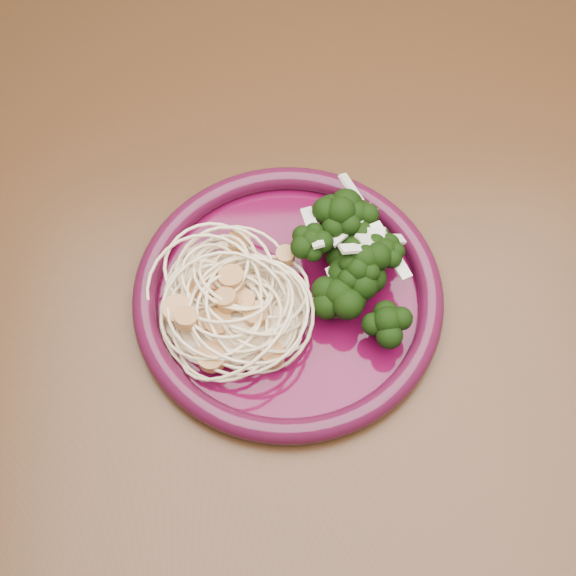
# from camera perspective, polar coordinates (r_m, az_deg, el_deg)

# --- Properties ---
(dining_table) EXTENTS (1.20, 0.80, 0.75)m
(dining_table) POSITION_cam_1_polar(r_m,az_deg,el_deg) (0.72, -9.58, -4.21)
(dining_table) COLOR #472814
(dining_table) RESTS_ON ground
(dinner_plate) EXTENTS (0.28, 0.28, 0.02)m
(dinner_plate) POSITION_cam_1_polar(r_m,az_deg,el_deg) (0.61, -0.00, -0.51)
(dinner_plate) COLOR #470522
(dinner_plate) RESTS_ON dining_table
(spaghetti_pile) EXTENTS (0.13, 0.12, 0.03)m
(spaghetti_pile) POSITION_cam_1_polar(r_m,az_deg,el_deg) (0.60, -3.79, -0.98)
(spaghetti_pile) COLOR beige
(spaghetti_pile) RESTS_ON dinner_plate
(scallop_cluster) EXTENTS (0.13, 0.13, 0.04)m
(scallop_cluster) POSITION_cam_1_polar(r_m,az_deg,el_deg) (0.57, -3.97, 0.46)
(scallop_cluster) COLOR #C58443
(scallop_cluster) RESTS_ON spaghetti_pile
(broccoli_pile) EXTENTS (0.10, 0.14, 0.04)m
(broccoli_pile) POSITION_cam_1_polar(r_m,az_deg,el_deg) (0.60, 4.61, 1.40)
(broccoli_pile) COLOR black
(broccoli_pile) RESTS_ON dinner_plate
(onion_garnish) EXTENTS (0.07, 0.09, 0.05)m
(onion_garnish) POSITION_cam_1_polar(r_m,az_deg,el_deg) (0.58, 4.80, 2.80)
(onion_garnish) COLOR beige
(onion_garnish) RESTS_ON broccoli_pile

